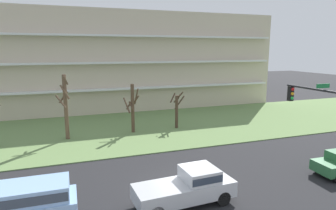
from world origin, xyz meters
TOP-DOWN VIEW (x-y plane):
  - ground at (0.00, 0.00)m, footprint 160.00×160.00m
  - grass_lawn_strip at (0.00, 14.00)m, footprint 80.00×16.00m
  - apartment_building at (0.00, 28.38)m, footprint 46.62×13.71m
  - tree_left at (-6.28, 12.23)m, footprint 1.27×1.50m
  - tree_center at (-0.03, 12.54)m, footprint 1.56×1.54m
  - tree_right at (4.72, 12.65)m, footprint 1.60×1.08m
  - pickup_silver_center_left at (-0.24, -1.99)m, footprint 5.50×2.28m
  - van_blue_center_right at (-8.53, -2.00)m, footprint 5.23×2.08m

SIDE VIEW (x-z plane):
  - ground at x=0.00m, z-range 0.00..0.00m
  - grass_lawn_strip at x=0.00m, z-range 0.00..0.08m
  - pickup_silver_center_left at x=-0.24m, z-range 0.04..1.99m
  - van_blue_center_right at x=-8.53m, z-range 0.22..2.58m
  - tree_right at x=4.72m, z-range 0.14..4.05m
  - tree_center at x=-0.03m, z-range 0.15..5.07m
  - tree_left at x=-6.28m, z-range 0.18..6.24m
  - apartment_building at x=0.00m, z-range 0.00..13.25m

